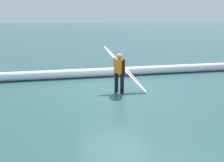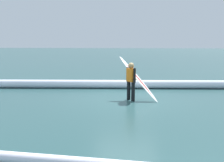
{
  "view_description": "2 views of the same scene",
  "coord_description": "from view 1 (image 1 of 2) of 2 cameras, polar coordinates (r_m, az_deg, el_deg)",
  "views": [
    {
      "loc": [
        1.28,
        8.85,
        2.78
      ],
      "look_at": [
        0.21,
        1.37,
        0.77
      ],
      "focal_mm": 39.92,
      "sensor_mm": 36.0,
      "label": 1
    },
    {
      "loc": [
        -0.39,
        9.67,
        2.21
      ],
      "look_at": [
        0.35,
        1.83,
        0.99
      ],
      "focal_mm": 40.47,
      "sensor_mm": 36.0,
      "label": 2
    }
  ],
  "objects": [
    {
      "name": "surfboard",
      "position": [
        9.27,
        3.09,
        2.68
      ],
      "size": [
        1.64,
        1.19,
        1.65
      ],
      "color": "white",
      "rests_on": "ground_plane"
    },
    {
      "name": "surfer",
      "position": [
        9.03,
        1.68,
        2.33
      ],
      "size": [
        0.37,
        0.49,
        1.44
      ],
      "rotation": [
        0.0,
        0.0,
        2.24
      ],
      "color": "black",
      "rests_on": "ground_plane"
    },
    {
      "name": "ground_plane",
      "position": [
        9.36,
        0.12,
        -2.34
      ],
      "size": [
        166.62,
        166.62,
        0.0
      ],
      "primitive_type": "plane",
      "color": "#254748"
    },
    {
      "name": "wave_crest_foreground",
      "position": [
        11.5,
        -3.91,
        1.93
      ],
      "size": [
        20.65,
        1.82,
        0.4
      ],
      "primitive_type": "cylinder",
      "rotation": [
        0.0,
        1.57,
        0.07
      ],
      "color": "white",
      "rests_on": "ground_plane"
    }
  ]
}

